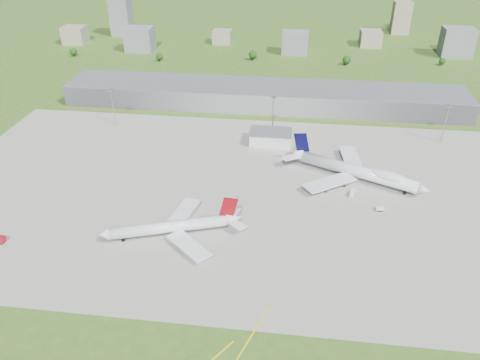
# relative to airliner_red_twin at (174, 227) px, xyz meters

# --- Properties ---
(ground) EXTENTS (1400.00, 1400.00, 0.00)m
(ground) POSITION_rel_airliner_red_twin_xyz_m (27.88, 152.75, -4.84)
(ground) COLOR #34581B
(ground) RESTS_ON ground
(apron) EXTENTS (360.00, 190.00, 0.08)m
(apron) POSITION_rel_airliner_red_twin_xyz_m (37.88, 42.75, -4.80)
(apron) COLOR gray
(apron) RESTS_ON ground
(terminal) EXTENTS (300.00, 42.00, 15.00)m
(terminal) POSITION_rel_airliner_red_twin_xyz_m (27.88, 167.75, 2.66)
(terminal) COLOR gray
(terminal) RESTS_ON ground
(ops_building) EXTENTS (26.00, 16.00, 8.00)m
(ops_building) POSITION_rel_airliner_red_twin_xyz_m (37.88, 102.75, -0.84)
(ops_building) COLOR silver
(ops_building) RESTS_ON ground
(mast_west) EXTENTS (3.50, 2.00, 25.90)m
(mast_west) POSITION_rel_airliner_red_twin_xyz_m (-72.12, 117.75, 12.86)
(mast_west) COLOR gray
(mast_west) RESTS_ON ground
(mast_center) EXTENTS (3.50, 2.00, 25.90)m
(mast_center) POSITION_rel_airliner_red_twin_xyz_m (37.88, 117.75, 12.86)
(mast_center) COLOR gray
(mast_center) RESTS_ON ground
(mast_east) EXTENTS (3.50, 2.00, 25.90)m
(mast_east) POSITION_rel_airliner_red_twin_xyz_m (147.88, 117.75, 12.86)
(mast_east) COLOR gray
(mast_east) RESTS_ON ground
(airliner_red_twin) EXTENTS (64.48, 49.05, 18.19)m
(airliner_red_twin) POSITION_rel_airliner_red_twin_xyz_m (0.00, 0.00, 0.00)
(airliner_red_twin) COLOR silver
(airliner_red_twin) RESTS_ON ground
(airliner_blue_quad) EXTENTS (76.14, 57.72, 21.15)m
(airliner_blue_quad) POSITION_rel_airliner_red_twin_xyz_m (89.17, 61.71, 1.03)
(airliner_blue_quad) COLOR silver
(airliner_blue_quad) RESTS_ON ground
(tug_yellow) EXTENTS (3.63, 3.74, 1.68)m
(tug_yellow) POSITION_rel_airliner_red_twin_xyz_m (14.23, 10.54, -3.96)
(tug_yellow) COLOR yellow
(tug_yellow) RESTS_ON ground
(van_white_near) EXTENTS (3.59, 5.99, 2.81)m
(van_white_near) POSITION_rel_airliner_red_twin_xyz_m (85.68, 45.51, -3.43)
(van_white_near) COLOR white
(van_white_near) RESTS_ON ground
(van_white_far) EXTENTS (4.53, 2.85, 2.22)m
(van_white_far) POSITION_rel_airliner_red_twin_xyz_m (98.23, 32.62, -3.72)
(van_white_far) COLOR silver
(van_white_far) RESTS_ON ground
(bldg_far_w) EXTENTS (24.00, 20.00, 18.00)m
(bldg_far_w) POSITION_rel_airliner_red_twin_xyz_m (-192.12, 322.75, 4.16)
(bldg_far_w) COLOR gray
(bldg_far_w) RESTS_ON ground
(bldg_w) EXTENTS (28.00, 22.00, 24.00)m
(bldg_w) POSITION_rel_airliner_red_twin_xyz_m (-112.12, 302.75, 7.16)
(bldg_w) COLOR slate
(bldg_w) RESTS_ON ground
(bldg_cw) EXTENTS (20.00, 18.00, 14.00)m
(bldg_cw) POSITION_rel_airliner_red_twin_xyz_m (-32.12, 342.75, 2.16)
(bldg_cw) COLOR gray
(bldg_cw) RESTS_ON ground
(bldg_c) EXTENTS (26.00, 20.00, 22.00)m
(bldg_c) POSITION_rel_airliner_red_twin_xyz_m (47.88, 312.75, 6.16)
(bldg_c) COLOR slate
(bldg_c) RESTS_ON ground
(bldg_ce) EXTENTS (22.00, 24.00, 16.00)m
(bldg_ce) POSITION_rel_airliner_red_twin_xyz_m (127.88, 352.75, 3.16)
(bldg_ce) COLOR gray
(bldg_ce) RESTS_ON ground
(bldg_e) EXTENTS (30.00, 22.00, 28.00)m
(bldg_e) POSITION_rel_airliner_red_twin_xyz_m (207.88, 322.75, 9.16)
(bldg_e) COLOR slate
(bldg_e) RESTS_ON ground
(bldg_tall_w) EXTENTS (22.00, 20.00, 44.00)m
(bldg_tall_w) POSITION_rel_airliner_red_twin_xyz_m (-152.12, 362.75, 17.16)
(bldg_tall_w) COLOR slate
(bldg_tall_w) RESTS_ON ground
(bldg_tall_e) EXTENTS (20.00, 18.00, 36.00)m
(bldg_tall_e) POSITION_rel_airliner_red_twin_xyz_m (167.88, 412.75, 13.16)
(bldg_tall_e) COLOR gray
(bldg_tall_e) RESTS_ON ground
(tree_far_w) EXTENTS (7.20, 7.20, 8.80)m
(tree_far_w) POSITION_rel_airliner_red_twin_xyz_m (-172.12, 272.75, 0.34)
(tree_far_w) COLOR #382314
(tree_far_w) RESTS_ON ground
(tree_w) EXTENTS (6.75, 6.75, 8.25)m
(tree_w) POSITION_rel_airliner_red_twin_xyz_m (-82.12, 267.75, 0.01)
(tree_w) COLOR #382314
(tree_w) RESTS_ON ground
(tree_c) EXTENTS (8.10, 8.10, 9.90)m
(tree_c) POSITION_rel_airliner_red_twin_xyz_m (7.88, 282.75, 0.99)
(tree_c) COLOR #382314
(tree_c) RESTS_ON ground
(tree_e) EXTENTS (7.65, 7.65, 9.35)m
(tree_e) POSITION_rel_airliner_red_twin_xyz_m (97.88, 277.75, 0.67)
(tree_e) COLOR #382314
(tree_e) RESTS_ON ground
(tree_far_e) EXTENTS (6.30, 6.30, 7.70)m
(tree_far_e) POSITION_rel_airliner_red_twin_xyz_m (187.88, 287.75, -0.31)
(tree_far_e) COLOR #382314
(tree_far_e) RESTS_ON ground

